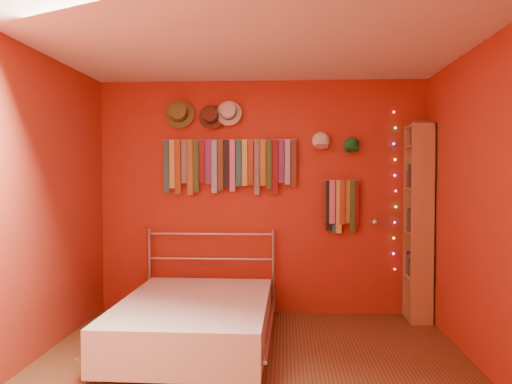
% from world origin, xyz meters
% --- Properties ---
extents(ground, '(3.50, 3.50, 0.00)m').
position_xyz_m(ground, '(0.00, 0.00, 0.00)').
color(ground, '#55311D').
rests_on(ground, ground).
extents(back_wall, '(3.50, 0.02, 2.50)m').
position_xyz_m(back_wall, '(0.00, 1.75, 1.25)').
color(back_wall, maroon).
rests_on(back_wall, ground).
extents(right_wall, '(0.02, 3.50, 2.50)m').
position_xyz_m(right_wall, '(1.75, 0.00, 1.25)').
color(right_wall, maroon).
rests_on(right_wall, ground).
extents(left_wall, '(0.02, 3.50, 2.50)m').
position_xyz_m(left_wall, '(-1.75, 0.00, 1.25)').
color(left_wall, maroon).
rests_on(left_wall, ground).
extents(ceiling, '(3.50, 3.50, 0.02)m').
position_xyz_m(ceiling, '(0.00, 0.00, 2.50)').
color(ceiling, white).
rests_on(ceiling, back_wall).
extents(tie_rack, '(1.45, 0.03, 0.60)m').
position_xyz_m(tie_rack, '(-0.35, 1.69, 1.61)').
color(tie_rack, '#ABABB0').
rests_on(tie_rack, back_wall).
extents(small_tie_rack, '(0.40, 0.03, 0.57)m').
position_xyz_m(small_tie_rack, '(0.84, 1.69, 1.19)').
color(small_tie_rack, '#ABABB0').
rests_on(small_tie_rack, back_wall).
extents(fedora_olive, '(0.31, 0.17, 0.31)m').
position_xyz_m(fedora_olive, '(-0.87, 1.65, 2.15)').
color(fedora_olive, brown).
rests_on(fedora_olive, back_wall).
extents(fedora_brown, '(0.27, 0.15, 0.26)m').
position_xyz_m(fedora_brown, '(-0.53, 1.66, 2.12)').
color(fedora_brown, '#4F281C').
rests_on(fedora_brown, back_wall).
extents(fedora_white, '(0.27, 0.15, 0.27)m').
position_xyz_m(fedora_white, '(-0.34, 1.66, 2.16)').
color(fedora_white, silver).
rests_on(fedora_white, back_wall).
extents(cap_white, '(0.18, 0.23, 0.18)m').
position_xyz_m(cap_white, '(0.63, 1.70, 1.85)').
color(cap_white, white).
rests_on(cap_white, back_wall).
extents(cap_green, '(0.17, 0.22, 0.17)m').
position_xyz_m(cap_green, '(0.95, 1.70, 1.80)').
color(cap_green, '#1A772E').
rests_on(cap_green, back_wall).
extents(fairy_lights, '(0.06, 0.02, 1.68)m').
position_xyz_m(fairy_lights, '(1.41, 1.71, 1.32)').
color(fairy_lights, '#FF3333').
rests_on(fairy_lights, back_wall).
extents(reading_lamp, '(0.07, 0.28, 0.08)m').
position_xyz_m(reading_lamp, '(1.17, 1.53, 1.01)').
color(reading_lamp, '#ABABB0').
rests_on(reading_lamp, back_wall).
extents(bookshelf, '(0.25, 0.34, 2.00)m').
position_xyz_m(bookshelf, '(1.66, 1.53, 1.02)').
color(bookshelf, tan).
rests_on(bookshelf, ground).
extents(bed, '(1.39, 1.89, 0.91)m').
position_xyz_m(bed, '(-0.53, 0.70, 0.21)').
color(bed, '#ABABB0').
rests_on(bed, ground).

